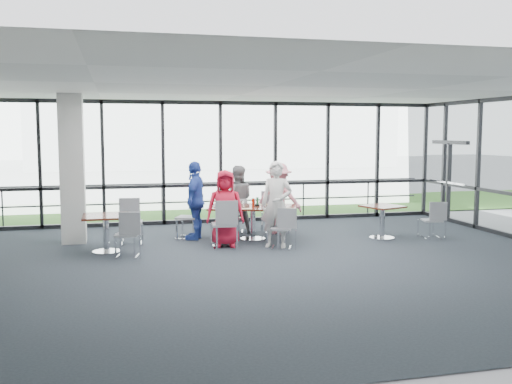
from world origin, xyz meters
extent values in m
cube|color=#21282F|center=(0.00, 0.00, -0.01)|extent=(12.00, 10.00, 0.02)
cube|color=silver|center=(0.00, 0.00, 3.20)|extent=(12.00, 10.00, 0.04)
cube|color=silver|center=(0.00, -5.00, 1.60)|extent=(12.00, 0.10, 3.20)
cube|color=white|center=(0.00, 5.00, 1.60)|extent=(12.00, 0.10, 3.20)
cube|color=black|center=(6.00, 3.75, 1.05)|extent=(0.12, 1.60, 2.10)
cube|color=silver|center=(-3.60, 3.00, 1.60)|extent=(0.50, 0.50, 3.20)
cube|color=gray|center=(0.00, 10.00, -0.02)|extent=(80.00, 70.00, 0.02)
cube|color=#2D6224|center=(0.00, 8.00, 0.01)|extent=(80.00, 5.00, 0.01)
cube|color=silver|center=(4.00, 32.00, 3.00)|extent=(24.00, 10.00, 6.00)
cylinder|color=#2D2D33|center=(0.00, 5.60, 0.50)|extent=(12.00, 0.06, 0.06)
cube|color=#381910|center=(0.25, 2.40, 0.73)|extent=(2.14, 1.59, 0.04)
cylinder|color=silver|center=(0.25, 2.40, 0.35)|extent=(0.12, 0.12, 0.71)
cylinder|color=silver|center=(0.25, 2.40, 0.01)|extent=(0.56, 0.56, 0.03)
cube|color=#381910|center=(-2.91, 1.76, 0.73)|extent=(0.90, 0.90, 0.04)
cylinder|color=silver|center=(-2.91, 1.76, 0.35)|extent=(0.12, 0.12, 0.71)
cube|color=#381910|center=(3.11, 1.82, 0.73)|extent=(0.99, 0.99, 0.04)
cylinder|color=silver|center=(3.11, 1.82, 0.35)|extent=(0.12, 0.12, 0.71)
imported|color=red|center=(-0.49, 1.81, 0.80)|extent=(0.86, 0.63, 1.61)
imported|color=silver|center=(0.53, 1.46, 0.90)|extent=(0.80, 0.73, 1.80)
imported|color=slate|center=(0.10, 3.36, 0.80)|extent=(0.86, 0.63, 1.60)
imported|color=pink|center=(1.01, 2.97, 0.84)|extent=(1.22, 1.00, 1.67)
imported|color=#2844A5|center=(-0.98, 2.77, 0.87)|extent=(0.92, 1.16, 1.75)
cylinder|color=white|center=(-0.37, 2.25, 0.76)|extent=(0.25, 0.25, 0.01)
cylinder|color=white|center=(0.64, 1.91, 0.76)|extent=(0.26, 0.26, 0.01)
cylinder|color=white|center=(-0.10, 2.88, 0.76)|extent=(0.24, 0.24, 0.01)
cylinder|color=white|center=(0.86, 2.60, 0.76)|extent=(0.28, 0.28, 0.01)
cylinder|color=white|center=(-0.57, 2.63, 0.76)|extent=(0.27, 0.27, 0.01)
cylinder|color=white|center=(-0.02, 2.23, 0.82)|extent=(0.07, 0.07, 0.15)
cylinder|color=white|center=(0.47, 2.18, 0.82)|extent=(0.07, 0.07, 0.13)
cylinder|color=white|center=(0.37, 2.63, 0.82)|extent=(0.07, 0.07, 0.14)
cylinder|color=white|center=(-0.48, 2.47, 0.83)|extent=(0.08, 0.08, 0.15)
cube|color=white|center=(-0.01, 2.03, 0.75)|extent=(0.32, 0.25, 0.00)
cube|color=white|center=(0.91, 1.84, 0.75)|extent=(0.37, 0.35, 0.00)
cube|color=white|center=(0.54, 2.66, 0.75)|extent=(0.33, 0.30, 0.00)
cube|color=black|center=(0.34, 2.38, 0.77)|extent=(0.10, 0.07, 0.04)
cylinder|color=#9C1200|center=(0.26, 2.40, 0.84)|extent=(0.06, 0.06, 0.18)
cylinder|color=#256C3C|center=(0.36, 2.41, 0.85)|extent=(0.05, 0.05, 0.20)
camera|label=1|loc=(-2.69, -9.82, 2.39)|focal=40.00mm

